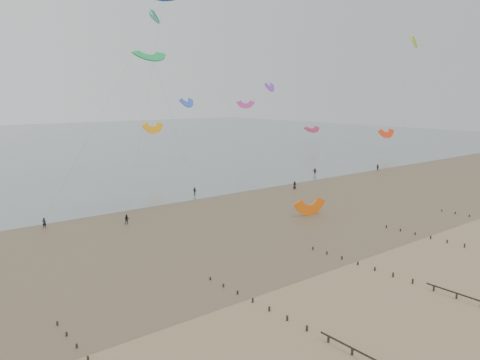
% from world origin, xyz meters
% --- Properties ---
extents(ground, '(500.00, 500.00, 0.00)m').
position_xyz_m(ground, '(0.00, 0.00, 0.00)').
color(ground, brown).
rests_on(ground, ground).
extents(sea_and_shore, '(500.00, 665.00, 0.03)m').
position_xyz_m(sea_and_shore, '(-4.08, 34.40, 0.01)').
color(sea_and_shore, '#475654').
rests_on(sea_and_shore, ground).
extents(kitesurfer_lead, '(0.78, 0.73, 1.80)m').
position_xyz_m(kitesurfer_lead, '(-22.80, 47.62, 0.90)').
color(kitesurfer_lead, black).
rests_on(kitesurfer_lead, ground).
extents(kitesurfers, '(116.48, 16.08, 1.82)m').
position_xyz_m(kitesurfers, '(30.45, 49.99, 0.89)').
color(kitesurfers, black).
rests_on(kitesurfers, ground).
extents(grounded_kite, '(6.57, 5.48, 3.26)m').
position_xyz_m(grounded_kite, '(18.26, 25.84, 0.00)').
color(grounded_kite, orange).
rests_on(grounded_kite, ground).
extents(kites_airborne, '(228.32, 120.69, 39.30)m').
position_xyz_m(kites_airborne, '(-4.76, 90.36, 22.55)').
color(kites_airborne, '#0E3BC2').
rests_on(kites_airborne, ground).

